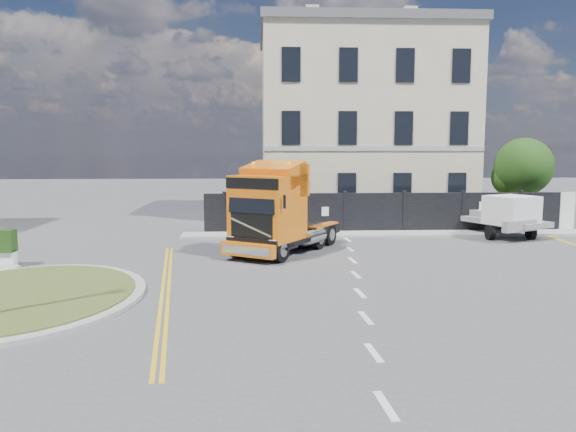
{
  "coord_description": "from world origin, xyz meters",
  "views": [
    {
      "loc": [
        -0.26,
        -18.7,
        4.22
      ],
      "look_at": [
        0.76,
        1.28,
        1.8
      ],
      "focal_mm": 35.0,
      "sensor_mm": 36.0,
      "label": 1
    }
  ],
  "objects": [
    {
      "name": "tree",
      "position": [
        14.38,
        12.1,
        3.05
      ],
      "size": [
        3.2,
        3.2,
        4.8
      ],
      "color": "#382619",
      "rests_on": "ground"
    },
    {
      "name": "ground",
      "position": [
        0.0,
        0.0,
        0.0
      ],
      "size": [
        120.0,
        120.0,
        0.0
      ],
      "primitive_type": "plane",
      "color": "#424244",
      "rests_on": "ground"
    },
    {
      "name": "traffic_island",
      "position": [
        -7.0,
        -3.0,
        0.08
      ],
      "size": [
        6.8,
        6.8,
        0.17
      ],
      "color": "gray",
      "rests_on": "ground"
    },
    {
      "name": "truck",
      "position": [
        0.36,
        3.43,
        1.62
      ],
      "size": [
        5.08,
        6.28,
        3.61
      ],
      "rotation": [
        0.0,
        0.0,
        -0.56
      ],
      "color": "black",
      "rests_on": "ground"
    },
    {
      "name": "flatbed_pickup",
      "position": [
        11.37,
        7.06,
        1.1
      ],
      "size": [
        3.87,
        5.4,
        2.04
      ],
      "rotation": [
        0.0,
        0.0,
        0.45
      ],
      "color": "gray",
      "rests_on": "ground"
    },
    {
      "name": "georgian_building",
      "position": [
        6.0,
        16.5,
        5.77
      ],
      "size": [
        12.3,
        10.3,
        12.8
      ],
      "color": "beige",
      "rests_on": "ground"
    },
    {
      "name": "hoarding_fence",
      "position": [
        6.55,
        9.0,
        1.0
      ],
      "size": [
        18.8,
        0.25,
        2.0
      ],
      "color": "black",
      "rests_on": "ground"
    },
    {
      "name": "pavement_far",
      "position": [
        6.0,
        8.1,
        0.06
      ],
      "size": [
        20.0,
        1.6,
        0.12
      ],
      "primitive_type": "cube",
      "color": "gray",
      "rests_on": "ground"
    }
  ]
}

